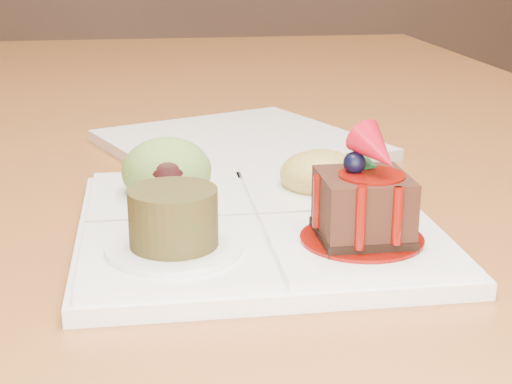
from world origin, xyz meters
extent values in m
cube|color=brown|center=(0.00, 0.00, 0.73)|extent=(1.00, 1.80, 0.04)
cylinder|color=brown|center=(-0.44, 0.84, 0.35)|extent=(0.06, 0.06, 0.71)
cylinder|color=brown|center=(0.44, 0.84, 0.35)|extent=(0.06, 0.06, 0.71)
cylinder|color=#301D10|center=(0.48, 0.28, 0.22)|extent=(0.04, 0.04, 0.45)
cube|color=white|center=(-0.03, -0.34, 0.76)|extent=(0.26, 0.26, 0.01)
cube|color=white|center=(0.03, -0.40, 0.77)|extent=(0.12, 0.12, 0.01)
cube|color=white|center=(-0.09, -0.40, 0.77)|extent=(0.12, 0.12, 0.01)
cube|color=white|center=(-0.09, -0.27, 0.77)|extent=(0.12, 0.12, 0.01)
cube|color=white|center=(0.03, -0.27, 0.77)|extent=(0.12, 0.12, 0.01)
cylinder|color=#660903|center=(0.03, -0.40, 0.77)|extent=(0.08, 0.08, 0.00)
cube|color=black|center=(0.03, -0.40, 0.77)|extent=(0.06, 0.06, 0.01)
cube|color=black|center=(0.03, -0.40, 0.80)|extent=(0.06, 0.06, 0.04)
cylinder|color=#660903|center=(0.03, -0.40, 0.82)|extent=(0.04, 0.04, 0.00)
sphere|color=black|center=(0.03, -0.40, 0.82)|extent=(0.02, 0.02, 0.02)
cone|color=#A00A19|center=(0.04, -0.41, 0.83)|extent=(0.04, 0.05, 0.04)
cube|color=#114619|center=(0.04, -0.39, 0.82)|extent=(0.01, 0.02, 0.01)
cube|color=#114619|center=(0.03, -0.39, 0.82)|extent=(0.01, 0.02, 0.01)
cylinder|color=#660903|center=(0.02, -0.43, 0.80)|extent=(0.01, 0.01, 0.04)
cylinder|color=#660903|center=(0.05, -0.43, 0.80)|extent=(0.01, 0.01, 0.04)
cylinder|color=#660903|center=(0.00, -0.40, 0.80)|extent=(0.01, 0.01, 0.04)
cylinder|color=white|center=(-0.09, -0.40, 0.77)|extent=(0.09, 0.09, 0.00)
cylinder|color=#402A12|center=(-0.09, -0.40, 0.79)|extent=(0.06, 0.06, 0.04)
cylinder|color=#4D2310|center=(-0.09, -0.40, 0.80)|extent=(0.05, 0.05, 0.00)
ellipsoid|color=olive|center=(-0.09, -0.27, 0.79)|extent=(0.07, 0.07, 0.05)
ellipsoid|color=black|center=(-0.09, -0.30, 0.79)|extent=(0.04, 0.03, 0.03)
ellipsoid|color=gold|center=(0.03, -0.27, 0.78)|extent=(0.07, 0.07, 0.04)
cube|color=#C1560E|center=(0.05, -0.27, 0.78)|extent=(0.02, 0.02, 0.01)
cube|color=#5E7F1B|center=(0.04, -0.26, 0.78)|extent=(0.02, 0.02, 0.02)
cube|color=#C1560E|center=(0.02, -0.27, 0.78)|extent=(0.02, 0.02, 0.01)
cube|color=#5E7F1B|center=(0.02, -0.28, 0.78)|extent=(0.02, 0.02, 0.01)
cube|color=#C1560E|center=(0.03, -0.29, 0.78)|extent=(0.02, 0.02, 0.02)
cube|color=#5E7F1B|center=(0.05, -0.29, 0.78)|extent=(0.02, 0.02, 0.01)
cube|color=white|center=(-0.01, -0.09, 0.76)|extent=(0.32, 0.32, 0.01)
camera|label=1|loc=(-0.11, -0.88, 0.96)|focal=55.00mm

